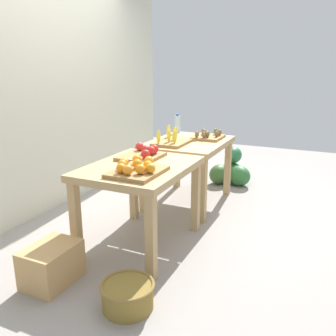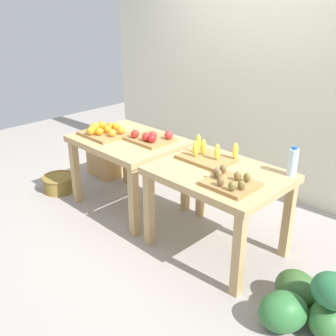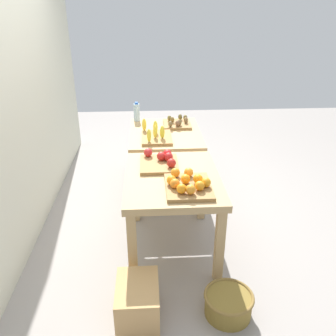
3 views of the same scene
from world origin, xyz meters
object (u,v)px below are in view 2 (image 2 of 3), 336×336
banana_crate (207,156)px  cardboard_produce_box (107,163)px  watermelon_pile (305,303)px  wicker_basket (59,183)px  water_bottle (293,162)px  display_table_left (128,149)px  apple_bin (151,138)px  display_table_right (219,183)px  kiwi_bin (230,182)px  orange_bin (104,131)px

banana_crate → cardboard_produce_box: banana_crate is taller
watermelon_pile → wicker_basket: (-2.88, -0.09, -0.08)m
banana_crate → wicker_basket: 1.90m
water_bottle → wicker_basket: (-2.38, -0.68, -0.75)m
banana_crate → wicker_basket: banana_crate is taller
display_table_left → apple_bin: 0.28m
display_table_right → kiwi_bin: size_ratio=2.89×
banana_crate → cardboard_produce_box: size_ratio=1.11×
display_table_left → water_bottle: size_ratio=4.43×
display_table_left → orange_bin: orange_bin is taller
display_table_right → watermelon_pile: 1.08m
orange_bin → banana_crate: (1.13, 0.22, -0.00)m
display_table_right → orange_bin: orange_bin is taller
banana_crate → kiwi_bin: 0.52m
display_table_left → watermelon_pile: 2.13m
kiwi_bin → wicker_basket: bearing=-174.8°
watermelon_pile → wicker_basket: 2.88m
orange_bin → cardboard_produce_box: size_ratio=1.10×
water_bottle → apple_bin: bearing=-169.8°
kiwi_bin → wicker_basket: 2.26m
water_bottle → wicker_basket: bearing=-164.1°
kiwi_bin → watermelon_pile: kiwi_bin is taller
orange_bin → banana_crate: size_ratio=0.99×
kiwi_bin → apple_bin: bearing=167.6°
watermelon_pile → wicker_basket: size_ratio=1.76×
banana_crate → wicker_basket: bearing=-164.9°
display_table_left → wicker_basket: (-0.81, -0.35, -0.53)m
water_bottle → watermelon_pile: water_bottle is taller
banana_crate → water_bottle: bearing=18.0°
banana_crate → cardboard_produce_box: (-1.70, 0.19, -0.62)m
orange_bin → cardboard_produce_box: orange_bin is taller
display_table_left → watermelon_pile: size_ratio=1.64×
kiwi_bin → cardboard_produce_box: 2.27m
kiwi_bin → banana_crate: bearing=148.6°
kiwi_bin → cardboard_produce_box: size_ratio=0.90×
orange_bin → water_bottle: bearing=13.6°
watermelon_pile → kiwi_bin: bearing=171.9°
apple_bin → banana_crate: banana_crate is taller
banana_crate → wicker_basket: size_ratio=1.23×
watermelon_pile → cardboard_produce_box: watermelon_pile is taller
watermelon_pile → wicker_basket: watermelon_pile is taller
kiwi_bin → watermelon_pile: bearing=-8.1°
orange_bin → water_bottle: 1.85m
kiwi_bin → cardboard_produce_box: kiwi_bin is taller
display_table_left → display_table_right: bearing=0.0°
wicker_basket → orange_bin: bearing=22.9°
display_table_right → banana_crate: bearing=152.8°
orange_bin → water_bottle: (1.80, 0.43, 0.07)m
wicker_basket → kiwi_bin: bearing=5.2°
kiwi_bin → cardboard_produce_box: (-2.14, 0.45, -0.62)m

